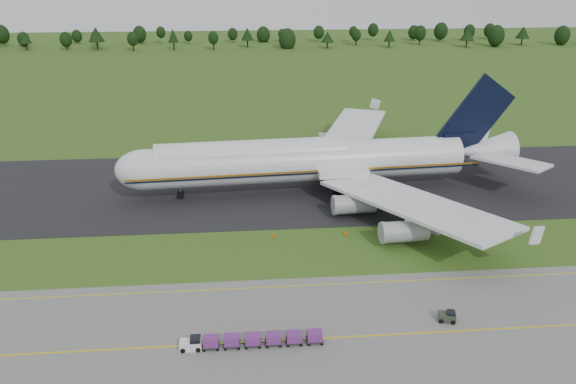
{
  "coord_description": "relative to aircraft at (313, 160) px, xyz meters",
  "views": [
    {
      "loc": [
        -5.43,
        -77.26,
        42.36
      ],
      "look_at": [
        1.32,
        2.0,
        9.37
      ],
      "focal_mm": 35.0,
      "sensor_mm": 36.0,
      "label": 1
    }
  ],
  "objects": [
    {
      "name": "ground",
      "position": [
        -8.17,
        -24.89,
        -6.37
      ],
      "size": [
        600.0,
        600.0,
        0.0
      ],
      "primitive_type": "plane",
      "color": "#325319",
      "rests_on": "ground"
    },
    {
      "name": "taxiway",
      "position": [
        -8.17,
        3.11,
        -6.33
      ],
      "size": [
        300.0,
        40.0,
        0.08
      ],
      "primitive_type": "cube",
      "color": "black",
      "rests_on": "ground"
    },
    {
      "name": "apron_markings",
      "position": [
        -8.17,
        -51.87,
        -6.3
      ],
      "size": [
        300.0,
        30.2,
        0.01
      ],
      "color": "#CEBA0C",
      "rests_on": "apron"
    },
    {
      "name": "tree_line",
      "position": [
        -1.76,
        193.34,
        -0.48
      ],
      "size": [
        525.17,
        21.27,
        11.32
      ],
      "color": "black",
      "rests_on": "ground"
    },
    {
      "name": "aircraft",
      "position": [
        0.0,
        0.0,
        0.0
      ],
      "size": [
        79.37,
        77.28,
        22.3
      ],
      "color": "silver",
      "rests_on": "ground"
    },
    {
      "name": "baggage_train",
      "position": [
        -13.44,
        -47.52,
        -5.51
      ],
      "size": [
        16.91,
        1.53,
        1.48
      ],
      "color": "white",
      "rests_on": "apron"
    },
    {
      "name": "utility_cart",
      "position": [
        11.46,
        -44.72,
        -5.75
      ],
      "size": [
        2.34,
        1.75,
        1.15
      ],
      "color": "#2B3424",
      "rests_on": "apron"
    },
    {
      "name": "edge_markers",
      "position": [
        3.0,
        -19.75,
        -6.09
      ],
      "size": [
        24.76,
        0.3,
        0.6
      ],
      "color": "#E95E07",
      "rests_on": "ground"
    }
  ]
}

